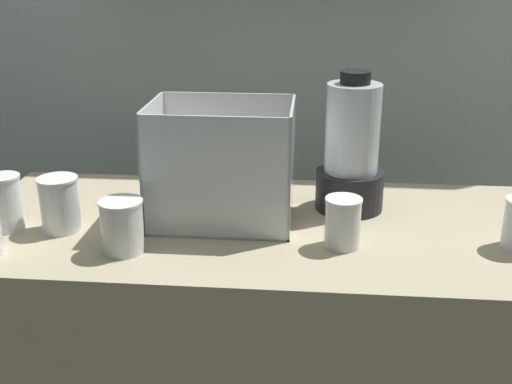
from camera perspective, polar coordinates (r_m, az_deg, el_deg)
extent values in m
cube|color=tan|center=(1.75, 0.00, -16.43)|extent=(1.40, 0.64, 0.90)
cube|color=silver|center=(2.18, 1.89, 13.83)|extent=(2.60, 0.04, 2.50)
cube|color=white|center=(1.55, -2.97, -2.28)|extent=(0.33, 0.24, 0.01)
cube|color=white|center=(1.39, -3.75, 1.11)|extent=(0.33, 0.01, 0.29)
cube|color=white|center=(1.62, -2.47, 3.92)|extent=(0.33, 0.01, 0.29)
cube|color=white|center=(1.54, -9.15, 2.76)|extent=(0.01, 0.24, 0.29)
cube|color=white|center=(1.49, 3.20, 2.44)|extent=(0.01, 0.24, 0.29)
cone|color=orange|center=(1.54, -3.48, -1.67)|extent=(0.07, 0.15, 0.03)
cone|color=orange|center=(1.56, -4.96, -1.49)|extent=(0.08, 0.18, 0.03)
cone|color=orange|center=(1.57, -4.06, -1.31)|extent=(0.07, 0.19, 0.03)
cone|color=orange|center=(1.54, -0.98, -1.71)|extent=(0.16, 0.15, 0.03)
cone|color=orange|center=(1.53, -1.67, -0.93)|extent=(0.17, 0.14, 0.03)
cone|color=orange|center=(1.54, -4.35, -0.87)|extent=(0.04, 0.18, 0.03)
cone|color=orange|center=(1.51, -1.95, -0.54)|extent=(0.18, 0.05, 0.03)
cylinder|color=black|center=(1.62, 8.37, 0.22)|extent=(0.17, 0.17, 0.10)
cylinder|color=silver|center=(1.57, 8.67, 5.67)|extent=(0.13, 0.13, 0.22)
cylinder|color=orange|center=(1.59, 8.50, 2.58)|extent=(0.12, 0.12, 0.04)
cylinder|color=black|center=(1.54, 8.91, 10.11)|extent=(0.07, 0.07, 0.03)
cylinder|color=white|center=(1.58, -21.52, -0.99)|extent=(0.08, 0.08, 0.13)
cylinder|color=yellow|center=(1.59, -21.47, -1.37)|extent=(0.07, 0.07, 0.10)
cylinder|color=white|center=(1.56, -21.83, 1.25)|extent=(0.08, 0.08, 0.01)
cylinder|color=white|center=(1.54, -17.17, -1.15)|extent=(0.09, 0.09, 0.12)
cylinder|color=orange|center=(1.54, -17.08, -1.95)|extent=(0.08, 0.08, 0.08)
cylinder|color=white|center=(1.51, -17.43, 1.11)|extent=(0.09, 0.09, 0.01)
cylinder|color=white|center=(1.40, -11.89, -3.12)|extent=(0.09, 0.09, 0.11)
cylinder|color=orange|center=(1.40, -11.86, -3.57)|extent=(0.08, 0.08, 0.09)
cylinder|color=white|center=(1.37, -12.07, -0.89)|extent=(0.09, 0.09, 0.01)
cylinder|color=white|center=(1.40, 7.78, -2.84)|extent=(0.08, 0.08, 0.11)
cylinder|color=maroon|center=(1.41, 7.76, -3.17)|extent=(0.07, 0.07, 0.09)
cylinder|color=white|center=(1.38, 7.89, -0.70)|extent=(0.08, 0.08, 0.01)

